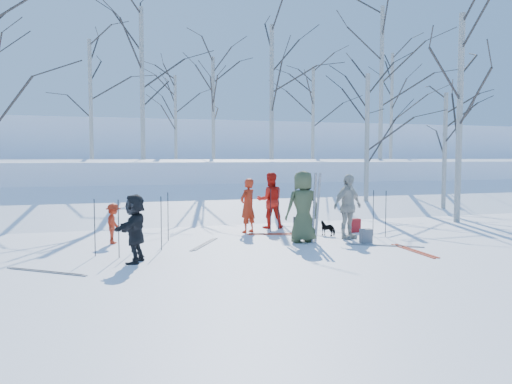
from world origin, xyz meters
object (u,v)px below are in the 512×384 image
object	(u,v)px
skier_grey_west	(135,228)
skier_cream_east	(348,207)
skier_redor_behind	(270,200)
backpack_dark	(299,223)
skier_red_seated	(113,224)
backpack_grey	(366,236)
skier_olive_center	(303,207)
backpack_red	(355,225)
skier_red_north	(248,206)
dog	(328,228)

from	to	relation	value
skier_grey_west	skier_cream_east	bearing A→B (deg)	126.94
skier_cream_east	skier_grey_west	bearing A→B (deg)	172.72
skier_redor_behind	backpack_dark	xyz separation A→B (m)	(0.82, -0.53, -0.71)
skier_redor_behind	skier_cream_east	bearing A→B (deg)	125.38
skier_red_seated	skier_cream_east	bearing A→B (deg)	-85.27
backpack_grey	backpack_dark	size ratio (longest dim) A/B	0.95
skier_olive_center	backpack_red	xyz separation A→B (m)	(2.23, 1.21, -0.76)
skier_red_north	skier_cream_east	size ratio (longest dim) A/B	0.91
skier_grey_west	backpack_dark	world-z (taller)	skier_grey_west
skier_grey_west	backpack_dark	distance (m)	6.51
backpack_dark	dog	bearing A→B (deg)	-78.58
skier_redor_behind	backpack_grey	xyz separation A→B (m)	(1.55, -3.47, -0.72)
skier_olive_center	dog	world-z (taller)	skier_olive_center
skier_grey_west	dog	world-z (taller)	skier_grey_west
skier_red_north	backpack_grey	bearing A→B (deg)	97.73
skier_grey_west	backpack_dark	size ratio (longest dim) A/B	3.78
skier_grey_west	skier_redor_behind	bearing A→B (deg)	155.15
skier_cream_east	skier_grey_west	size ratio (longest dim) A/B	1.21
skier_redor_behind	skier_grey_west	bearing A→B (deg)	49.83
skier_olive_center	backpack_grey	bearing A→B (deg)	156.58
skier_red_north	dog	world-z (taller)	skier_red_north
skier_olive_center	skier_red_seated	distance (m)	5.10
skier_red_north	backpack_red	distance (m)	3.35
backpack_dark	skier_redor_behind	bearing A→B (deg)	147.22
backpack_dark	skier_red_seated	bearing A→B (deg)	-170.00
backpack_grey	skier_redor_behind	bearing A→B (deg)	114.04
skier_grey_west	skier_olive_center	bearing A→B (deg)	129.17
skier_red_north	backpack_grey	distance (m)	3.78
skier_red_north	skier_redor_behind	xyz separation A→B (m)	(0.96, 0.71, 0.08)
skier_redor_behind	skier_cream_east	world-z (taller)	skier_cream_east
backpack_grey	backpack_dark	world-z (taller)	backpack_dark
backpack_red	backpack_grey	bearing A→B (deg)	-109.58
skier_red_seated	backpack_red	size ratio (longest dim) A/B	2.58
skier_redor_behind	skier_cream_east	distance (m)	3.01
skier_red_seated	backpack_grey	bearing A→B (deg)	-91.90
skier_red_north	skier_cream_east	world-z (taller)	skier_cream_east
skier_grey_west	backpack_grey	size ratio (longest dim) A/B	3.98
skier_cream_east	dog	bearing A→B (deg)	93.23
skier_red_north	backpack_dark	xyz separation A→B (m)	(1.78, 0.18, -0.63)
skier_olive_center	backpack_dark	world-z (taller)	skier_olive_center
skier_redor_behind	backpack_red	world-z (taller)	skier_redor_behind
skier_olive_center	dog	xyz separation A→B (m)	(1.14, 0.82, -0.75)
skier_redor_behind	skier_cream_east	xyz separation A→B (m)	(1.42, -2.65, 0.01)
skier_red_north	dog	distance (m)	2.53
skier_redor_behind	skier_grey_west	xyz separation A→B (m)	(-4.55, -4.18, -0.15)
skier_redor_behind	dog	xyz separation A→B (m)	(1.12, -2.01, -0.69)
backpack_dark	backpack_grey	bearing A→B (deg)	-76.12
skier_red_north	skier_redor_behind	bearing A→B (deg)	-178.30
dog	backpack_red	xyz separation A→B (m)	(1.08, 0.39, -0.01)
skier_grey_west	backpack_red	size ratio (longest dim) A/B	3.60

